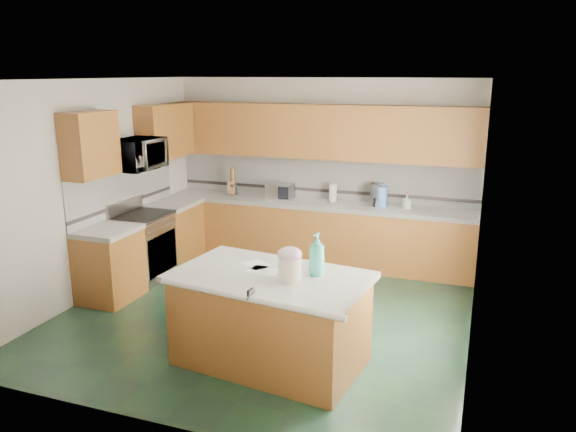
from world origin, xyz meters
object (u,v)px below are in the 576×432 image
at_px(coffee_maker, 377,195).
at_px(treat_jar, 290,269).
at_px(soap_bottle_island, 317,254).
at_px(toaster_oven, 280,191).
at_px(island_base, 270,322).
at_px(knife_block, 231,188).
at_px(island_top, 270,277).

bearing_deg(coffee_maker, treat_jar, -101.64).
distance_m(treat_jar, soap_bottle_island, 0.31).
bearing_deg(toaster_oven, island_base, -75.60).
bearing_deg(toaster_oven, treat_jar, -72.43).
bearing_deg(island_base, coffee_maker, 90.18).
bearing_deg(knife_block, toaster_oven, -17.79).
bearing_deg(island_base, soap_bottle_island, 24.67).
xyz_separation_m(toaster_oven, coffee_maker, (1.47, 0.03, 0.04)).
relative_size(island_base, coffee_maker, 5.46).
bearing_deg(island_base, knife_block, 128.53).
height_order(treat_jar, toaster_oven, toaster_oven).
distance_m(treat_jar, toaster_oven, 3.46).
bearing_deg(soap_bottle_island, treat_jar, -120.10).
relative_size(soap_bottle_island, toaster_oven, 1.04).
bearing_deg(knife_block, treat_jar, -74.61).
height_order(island_base, toaster_oven, toaster_oven).
bearing_deg(island_top, coffee_maker, 90.18).
xyz_separation_m(treat_jar, coffee_maker, (0.18, 3.24, 0.05)).
xyz_separation_m(island_base, soap_bottle_island, (0.42, 0.13, 0.69)).
distance_m(treat_jar, coffee_maker, 3.24).
distance_m(treat_jar, knife_block, 3.83).
bearing_deg(island_base, island_top, 0.00).
height_order(island_top, coffee_maker, coffee_maker).
distance_m(island_top, coffee_maker, 3.17).
bearing_deg(soap_bottle_island, island_top, -152.98).
bearing_deg(knife_block, soap_bottle_island, -70.30).
bearing_deg(toaster_oven, knife_block, 175.66).
height_order(island_base, knife_block, knife_block).
relative_size(knife_block, toaster_oven, 0.52).
bearing_deg(island_top, knife_block, 128.53).
distance_m(island_top, treat_jar, 0.29).
xyz_separation_m(island_top, soap_bottle_island, (0.42, 0.13, 0.23)).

